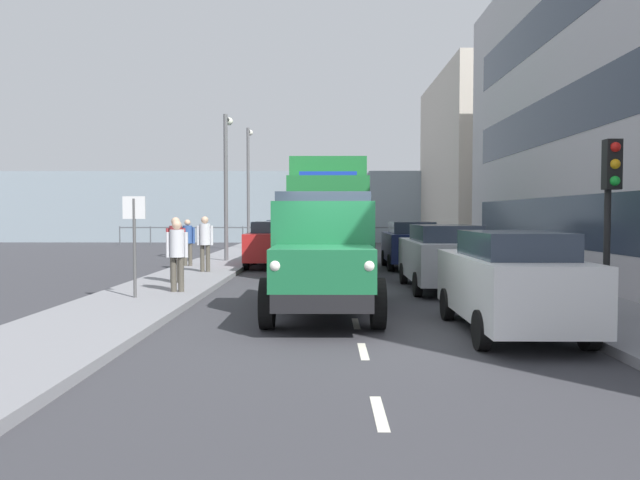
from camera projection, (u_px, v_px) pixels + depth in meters
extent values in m
plane|color=#38383D|center=(344.00, 276.00, 19.76)|extent=(80.00, 80.00, 0.00)
cube|color=gray|center=(491.00, 274.00, 19.70)|extent=(2.51, 41.01, 0.15)
cube|color=gray|center=(197.00, 274.00, 19.81)|extent=(2.51, 41.01, 0.15)
cube|color=silver|center=(379.00, 413.00, 6.20)|extent=(0.12, 1.10, 0.01)
cube|color=silver|center=(363.00, 351.00, 8.98)|extent=(0.12, 1.10, 0.01)
cube|color=silver|center=(356.00, 323.00, 11.24)|extent=(0.12, 1.10, 0.01)
cube|color=silver|center=(351.00, 303.00, 13.79)|extent=(0.12, 1.10, 0.01)
cube|color=silver|center=(347.00, 288.00, 16.70)|extent=(0.12, 1.10, 0.01)
cube|color=silver|center=(344.00, 278.00, 19.11)|extent=(0.12, 1.10, 0.01)
cube|color=silver|center=(342.00, 271.00, 21.40)|extent=(0.12, 1.10, 0.01)
cube|color=silver|center=(341.00, 264.00, 24.36)|extent=(0.12, 1.10, 0.01)
cube|color=silver|center=(339.00, 259.00, 27.19)|extent=(0.12, 1.10, 0.01)
cube|color=silver|center=(338.00, 255.00, 30.02)|extent=(0.12, 1.10, 0.01)
cube|color=silver|center=(337.00, 252.00, 32.25)|extent=(0.12, 1.10, 0.01)
cube|color=silver|center=(336.00, 249.00, 35.12)|extent=(0.12, 1.10, 0.01)
cube|color=silver|center=(336.00, 247.00, 37.54)|extent=(0.12, 1.10, 0.01)
cube|color=#2D3847|center=(589.00, 222.00, 15.32)|extent=(0.08, 20.98, 1.40)
cube|color=#2D3847|center=(592.00, 101.00, 15.19)|extent=(0.08, 20.98, 1.40)
cube|color=beige|center=(505.00, 162.00, 36.64)|extent=(8.23, 12.67, 10.18)
cube|color=#84939E|center=(335.00, 207.00, 43.13)|extent=(80.00, 0.80, 5.00)
cylinder|color=#4C5156|center=(553.00, 236.00, 39.45)|extent=(0.08, 0.08, 1.20)
cylinder|color=#4C5156|center=(522.00, 236.00, 39.47)|extent=(0.08, 0.08, 1.20)
cylinder|color=#4C5156|center=(491.00, 236.00, 39.50)|extent=(0.08, 0.08, 1.20)
cylinder|color=#4C5156|center=(460.00, 236.00, 39.52)|extent=(0.08, 0.08, 1.20)
cylinder|color=#4C5156|center=(428.00, 236.00, 39.55)|extent=(0.08, 0.08, 1.20)
cylinder|color=#4C5156|center=(397.00, 236.00, 39.57)|extent=(0.08, 0.08, 1.20)
cylinder|color=#4C5156|center=(366.00, 236.00, 39.59)|extent=(0.08, 0.08, 1.20)
cylinder|color=#4C5156|center=(335.00, 236.00, 39.62)|extent=(0.08, 0.08, 1.20)
cylinder|color=#4C5156|center=(305.00, 236.00, 39.64)|extent=(0.08, 0.08, 1.20)
cylinder|color=#4C5156|center=(274.00, 236.00, 39.67)|extent=(0.08, 0.08, 1.20)
cylinder|color=#4C5156|center=(243.00, 236.00, 39.69)|extent=(0.08, 0.08, 1.20)
cylinder|color=#4C5156|center=(212.00, 236.00, 39.71)|extent=(0.08, 0.08, 1.20)
cylinder|color=#4C5156|center=(181.00, 236.00, 39.74)|extent=(0.08, 0.08, 1.20)
cylinder|color=#4C5156|center=(150.00, 236.00, 39.76)|extent=(0.08, 0.08, 1.20)
cylinder|color=#4C5156|center=(120.00, 236.00, 39.78)|extent=(0.08, 0.08, 1.20)
cube|color=#4C5156|center=(335.00, 228.00, 39.60)|extent=(28.00, 0.08, 0.08)
cube|color=black|center=(323.00, 284.00, 12.37)|extent=(1.64, 5.60, 0.30)
cube|color=#196038|center=(323.00, 267.00, 10.50)|extent=(1.72, 1.90, 0.70)
cube|color=silver|center=(322.00, 274.00, 9.61)|extent=(1.16, 0.08, 0.56)
sphere|color=white|center=(369.00, 266.00, 9.59)|extent=(0.20, 0.20, 0.20)
sphere|color=white|center=(275.00, 266.00, 9.61)|extent=(0.20, 0.20, 0.20)
cube|color=#196038|center=(323.00, 231.00, 11.99)|extent=(1.93, 1.34, 1.15)
cube|color=#2D3847|center=(323.00, 207.00, 11.97)|extent=(1.78, 1.23, 0.56)
cube|color=#2D2319|center=(324.00, 267.00, 13.70)|extent=(2.10, 2.80, 0.16)
cube|color=black|center=(369.00, 252.00, 13.68)|extent=(0.08, 2.80, 0.56)
cube|color=black|center=(279.00, 252.00, 13.70)|extent=(0.08, 2.80, 0.56)
cylinder|color=black|center=(378.00, 304.00, 10.68)|extent=(0.24, 0.90, 0.90)
cylinder|color=black|center=(267.00, 303.00, 10.71)|extent=(0.24, 0.90, 0.90)
cylinder|color=black|center=(366.00, 283.00, 13.90)|extent=(0.24, 0.90, 0.90)
cylinder|color=black|center=(281.00, 283.00, 13.92)|extent=(0.24, 0.90, 0.90)
cube|color=#1E7033|center=(328.00, 220.00, 18.74)|extent=(2.40, 2.21, 2.60)
cube|color=#2D3847|center=(328.00, 201.00, 18.71)|extent=(2.20, 2.04, 0.80)
cube|color=#1933B2|center=(328.00, 174.00, 18.68)|extent=(1.75, 0.20, 0.16)
cube|color=#1E7033|center=(328.00, 204.00, 22.71)|extent=(2.50, 5.95, 3.00)
cube|color=black|center=(328.00, 251.00, 21.84)|extent=(2.00, 8.07, 0.36)
cylinder|color=black|center=(365.00, 262.00, 18.87)|extent=(0.28, 1.04, 1.04)
cylinder|color=black|center=(291.00, 262.00, 18.89)|extent=(0.28, 1.04, 1.04)
cylinder|color=black|center=(359.00, 255.00, 22.48)|extent=(0.28, 1.04, 1.04)
cylinder|color=black|center=(297.00, 254.00, 22.50)|extent=(0.28, 1.04, 1.04)
cylinder|color=black|center=(356.00, 251.00, 24.60)|extent=(0.28, 1.04, 1.04)
cylinder|color=black|center=(299.00, 251.00, 24.63)|extent=(0.28, 1.04, 1.04)
cube|color=white|center=(509.00, 286.00, 10.30)|extent=(1.65, 4.19, 1.00)
cube|color=#2D3847|center=(514.00, 244.00, 10.07)|extent=(1.35, 2.31, 0.42)
cylinder|color=black|center=(447.00, 304.00, 11.63)|extent=(0.18, 0.60, 0.60)
cylinder|color=black|center=(530.00, 304.00, 11.61)|extent=(0.18, 0.60, 0.60)
cylinder|color=black|center=(482.00, 330.00, 9.03)|extent=(0.18, 0.60, 0.60)
cylinder|color=black|center=(589.00, 330.00, 9.01)|extent=(0.18, 0.60, 0.60)
cube|color=#B7BABF|center=(443.00, 260.00, 16.22)|extent=(1.83, 4.42, 1.00)
cube|color=#2D3847|center=(445.00, 233.00, 15.99)|extent=(1.50, 2.43, 0.42)
cylinder|color=black|center=(404.00, 273.00, 17.63)|extent=(0.18, 0.60, 0.60)
cylinder|color=black|center=(464.00, 273.00, 17.60)|extent=(0.18, 0.60, 0.60)
cylinder|color=black|center=(418.00, 284.00, 14.89)|extent=(0.18, 0.60, 0.60)
cylinder|color=black|center=(489.00, 284.00, 14.87)|extent=(0.18, 0.60, 0.60)
cube|color=navy|center=(410.00, 247.00, 22.59)|extent=(1.79, 3.84, 1.00)
cube|color=#2D3847|center=(411.00, 228.00, 22.36)|extent=(1.47, 2.11, 0.42)
cylinder|color=black|center=(384.00, 258.00, 23.81)|extent=(0.18, 0.60, 0.60)
cylinder|color=black|center=(428.00, 258.00, 23.79)|extent=(0.18, 0.60, 0.60)
cylinder|color=black|center=(390.00, 263.00, 21.44)|extent=(0.18, 0.60, 0.60)
cylinder|color=black|center=(439.00, 263.00, 21.42)|extent=(0.18, 0.60, 0.60)
cube|color=#B21E1E|center=(274.00, 246.00, 23.15)|extent=(1.90, 4.01, 1.00)
cube|color=#2D3847|center=(275.00, 227.00, 23.32)|extent=(1.56, 2.21, 0.42)
cylinder|color=black|center=(296.00, 262.00, 21.92)|extent=(0.18, 0.60, 0.60)
cylinder|color=black|center=(246.00, 262.00, 21.94)|extent=(0.18, 0.60, 0.60)
cylinder|color=black|center=(300.00, 257.00, 24.40)|extent=(0.18, 0.60, 0.60)
cylinder|color=black|center=(254.00, 257.00, 24.42)|extent=(0.18, 0.60, 0.60)
cube|color=#1E6670|center=(285.00, 239.00, 29.06)|extent=(1.88, 4.49, 1.00)
cube|color=#2D3847|center=(285.00, 224.00, 29.23)|extent=(1.54, 2.47, 0.42)
cylinder|color=black|center=(303.00, 252.00, 27.68)|extent=(0.18, 0.60, 0.60)
cylinder|color=black|center=(263.00, 252.00, 27.70)|extent=(0.18, 0.60, 0.60)
cylinder|color=black|center=(305.00, 248.00, 30.46)|extent=(0.18, 0.60, 0.60)
cylinder|color=black|center=(269.00, 248.00, 30.49)|extent=(0.18, 0.60, 0.60)
cube|color=slate|center=(292.00, 235.00, 35.10)|extent=(1.83, 3.90, 1.00)
cube|color=#2D3847|center=(292.00, 222.00, 35.27)|extent=(1.50, 2.15, 0.42)
cylinder|color=black|center=(307.00, 245.00, 33.91)|extent=(0.18, 0.60, 0.60)
cylinder|color=black|center=(275.00, 245.00, 33.93)|extent=(0.18, 0.60, 0.60)
cylinder|color=black|center=(308.00, 243.00, 36.32)|extent=(0.18, 0.60, 0.60)
cylinder|color=black|center=(279.00, 243.00, 36.34)|extent=(0.18, 0.60, 0.60)
cylinder|color=#4C473D|center=(181.00, 274.00, 14.65)|extent=(0.14, 0.14, 0.83)
cylinder|color=#4C473D|center=(174.00, 274.00, 14.66)|extent=(0.14, 0.14, 0.83)
cylinder|color=silver|center=(177.00, 243.00, 14.62)|extent=(0.34, 0.34, 0.66)
cylinder|color=silver|center=(186.00, 245.00, 14.62)|extent=(0.09, 0.09, 0.60)
cylinder|color=silver|center=(168.00, 245.00, 14.63)|extent=(0.09, 0.09, 0.60)
sphere|color=tan|center=(177.00, 225.00, 14.61)|extent=(0.22, 0.22, 0.22)
cylinder|color=#4C473D|center=(179.00, 267.00, 16.58)|extent=(0.14, 0.14, 0.86)
cylinder|color=#4C473D|center=(173.00, 267.00, 16.58)|extent=(0.14, 0.14, 0.86)
cylinder|color=maroon|center=(176.00, 238.00, 16.54)|extent=(0.34, 0.34, 0.68)
cylinder|color=maroon|center=(184.00, 240.00, 16.54)|extent=(0.09, 0.09, 0.63)
cylinder|color=maroon|center=(168.00, 240.00, 16.55)|extent=(0.09, 0.09, 0.63)
sphere|color=tan|center=(176.00, 222.00, 16.53)|extent=(0.23, 0.23, 0.23)
cylinder|color=#4C473D|center=(208.00, 258.00, 19.71)|extent=(0.14, 0.14, 0.86)
cylinder|color=#4C473D|center=(202.00, 258.00, 19.71)|extent=(0.14, 0.14, 0.86)
cylinder|color=silver|center=(205.00, 234.00, 19.68)|extent=(0.34, 0.34, 0.68)
cylinder|color=silver|center=(212.00, 235.00, 19.67)|extent=(0.09, 0.09, 0.63)
cylinder|color=silver|center=(198.00, 235.00, 19.68)|extent=(0.09, 0.09, 0.63)
sphere|color=tan|center=(205.00, 220.00, 19.66)|extent=(0.23, 0.23, 0.23)
cylinder|color=#4C473D|center=(190.00, 255.00, 21.99)|extent=(0.14, 0.14, 0.80)
cylinder|color=#4C473D|center=(185.00, 255.00, 21.99)|extent=(0.14, 0.14, 0.80)
cylinder|color=#2D4C8C|center=(188.00, 234.00, 21.96)|extent=(0.34, 0.34, 0.64)
cylinder|color=#2D4C8C|center=(194.00, 235.00, 21.96)|extent=(0.09, 0.09, 0.59)
cylinder|color=#2D4C8C|center=(181.00, 235.00, 21.96)|extent=(0.09, 0.09, 0.59)
sphere|color=tan|center=(187.00, 223.00, 21.94)|extent=(0.22, 0.22, 0.22)
cylinder|color=black|center=(607.00, 228.00, 11.22)|extent=(0.12, 0.12, 3.20)
cube|color=black|center=(612.00, 165.00, 11.03)|extent=(0.28, 0.24, 0.90)
sphere|color=red|center=(615.00, 147.00, 10.90)|extent=(0.18, 0.18, 0.18)
sphere|color=orange|center=(615.00, 164.00, 10.91)|extent=(0.18, 0.18, 0.18)
sphere|color=green|center=(615.00, 181.00, 10.93)|extent=(0.18, 0.18, 0.18)
cylinder|color=#59595B|center=(226.00, 188.00, 24.35)|extent=(0.16, 0.16, 5.80)
cylinder|color=#59595B|center=(227.00, 118.00, 24.68)|extent=(0.10, 0.90, 0.10)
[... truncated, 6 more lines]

